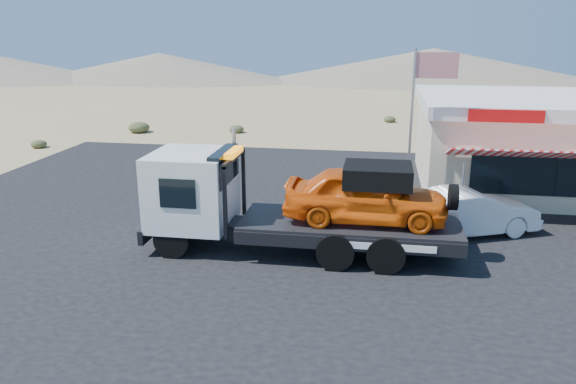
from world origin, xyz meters
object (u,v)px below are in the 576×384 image
Objects in this scene: white_sedan at (468,212)px; flagpole at (418,112)px; jerky_store at (542,142)px; tow_truck at (293,199)px.

flagpole reaches higher than white_sedan.
jerky_store is at bearing -53.59° from white_sedan.
flagpole is (3.86, 4.55, 2.08)m from tow_truck.
tow_truck is at bearing -136.24° from jerky_store.
jerky_store reaches higher than tow_truck.
jerky_store reaches higher than white_sedan.
flagpole is (-5.57, -4.47, 1.77)m from jerky_store.
tow_truck is at bearing 90.03° from white_sedan.
tow_truck is 2.02× the size of white_sedan.
tow_truck is 6.31m from flagpole.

